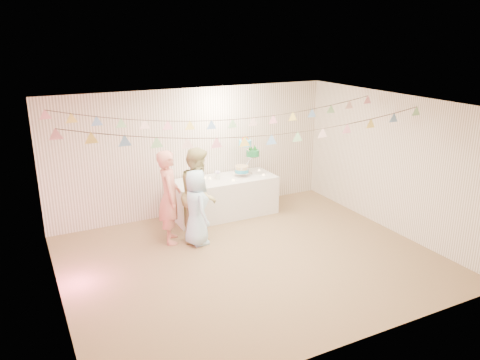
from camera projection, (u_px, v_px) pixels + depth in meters
name	position (u px, v px, depth m)	size (l,w,h in m)	color
floor	(251.00, 260.00, 7.86)	(6.00, 6.00, 0.00)	#7D6243
ceiling	(252.00, 105.00, 7.07)	(6.00, 6.00, 0.00)	white
back_wall	(194.00, 152.00, 9.59)	(6.00, 6.00, 0.00)	white
front_wall	(354.00, 249.00, 5.34)	(6.00, 6.00, 0.00)	white
left_wall	(51.00, 219.00, 6.18)	(5.00, 5.00, 0.00)	white
right_wall	(393.00, 163.00, 8.75)	(5.00, 5.00, 0.00)	white
table	(224.00, 197.00, 9.66)	(2.12, 0.85, 0.79)	silver
cake_stand	(247.00, 159.00, 9.71)	(0.69, 0.40, 0.77)	silver
cake_bottom	(242.00, 174.00, 9.68)	(0.31, 0.31, 0.15)	#289BBE
cake_middle	(253.00, 158.00, 9.87)	(0.27, 0.27, 0.22)	#1B7D40
cake_top_tier	(245.00, 148.00, 9.58)	(0.25, 0.25, 0.19)	#46C7DF
platter	(196.00, 185.00, 9.23)	(0.32, 0.32, 0.02)	white
posy	(218.00, 177.00, 9.51)	(0.15, 0.15, 0.17)	white
person_adult_a	(169.00, 197.00, 8.31)	(0.62, 0.41, 1.71)	tan
person_adult_b	(199.00, 194.00, 8.44)	(0.84, 0.65, 1.72)	tan
person_child	(196.00, 207.00, 8.27)	(0.67, 0.44, 1.38)	#B4E0FF
bunting_back	(222.00, 111.00, 8.08)	(5.60, 1.10, 0.40)	pink
bunting_front	(258.00, 126.00, 6.98)	(5.60, 0.90, 0.36)	#72A5E5
tealight_0	(190.00, 185.00, 9.06)	(0.04, 0.04, 0.03)	#FFD88C
tealight_1	(205.00, 178.00, 9.53)	(0.04, 0.04, 0.03)	#FFD88C
tealight_2	(233.00, 180.00, 9.39)	(0.04, 0.04, 0.03)	#FFD88C
tealight_3	(235.00, 173.00, 9.87)	(0.04, 0.04, 0.03)	#FFD88C
tealight_4	(264.00, 175.00, 9.73)	(0.04, 0.04, 0.03)	#FFD88C
tealight_5	(259.00, 170.00, 10.04)	(0.04, 0.04, 0.03)	#FFD88C
tealight_6	(210.00, 178.00, 9.51)	(0.04, 0.04, 0.03)	#FFD88C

